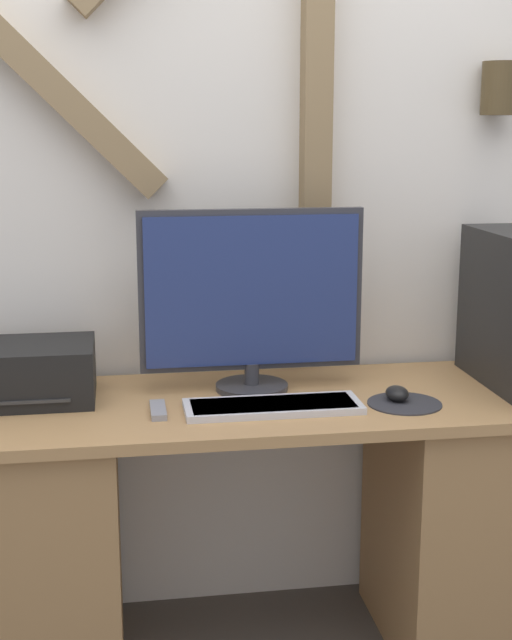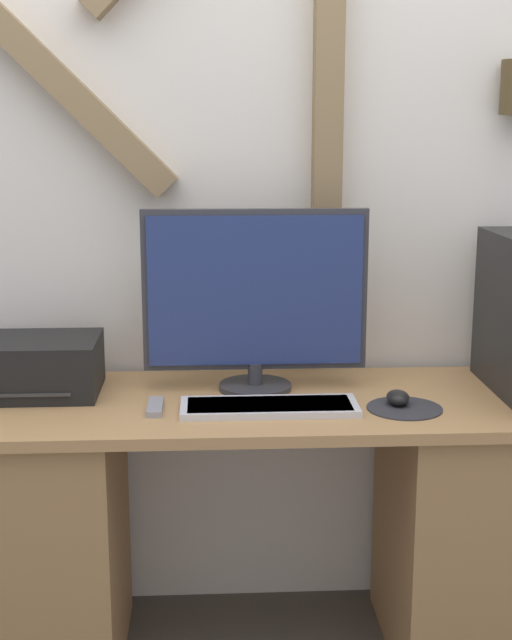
{
  "view_description": "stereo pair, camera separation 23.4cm",
  "coord_description": "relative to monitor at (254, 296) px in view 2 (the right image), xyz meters",
  "views": [
    {
      "loc": [
        -0.36,
        -1.96,
        1.48
      ],
      "look_at": [
        -0.0,
        0.29,
        0.97
      ],
      "focal_mm": 50.0,
      "sensor_mm": 36.0,
      "label": 1
    },
    {
      "loc": [
        -0.13,
        -1.99,
        1.48
      ],
      "look_at": [
        -0.0,
        0.29,
        0.97
      ],
      "focal_mm": 50.0,
      "sensor_mm": 36.0,
      "label": 2
    }
  ],
  "objects": [
    {
      "name": "mousepad",
      "position": [
        0.38,
        -0.2,
        -0.26
      ],
      "size": [
        0.2,
        0.2,
        0.0
      ],
      "color": "#2D2D33",
      "rests_on": "desk"
    },
    {
      "name": "desk",
      "position": [
        0.0,
        -0.09,
        -0.63
      ],
      "size": [
        1.76,
        0.59,
        0.76
      ],
      "color": "tan",
      "rests_on": "ground_plane"
    },
    {
      "name": "wall_back",
      "position": [
        0.01,
        0.25,
        0.35
      ],
      "size": [
        6.4,
        0.16,
        2.81
      ],
      "color": "white",
      "rests_on": "ground_plane"
    },
    {
      "name": "remote_control",
      "position": [
        -0.27,
        -0.17,
        -0.26
      ],
      "size": [
        0.04,
        0.13,
        0.02
      ],
      "color": "gray",
      "rests_on": "desk"
    },
    {
      "name": "printer",
      "position": [
        -0.62,
        -0.0,
        -0.19
      ],
      "size": [
        0.4,
        0.27,
        0.15
      ],
      "color": "black",
      "rests_on": "desk"
    },
    {
      "name": "monitor",
      "position": [
        0.0,
        0.0,
        0.0
      ],
      "size": [
        0.61,
        0.2,
        0.5
      ],
      "color": "#333338",
      "rests_on": "desk"
    },
    {
      "name": "keyboard",
      "position": [
        0.03,
        -0.19,
        -0.25
      ],
      "size": [
        0.46,
        0.16,
        0.02
      ],
      "color": "silver",
      "rests_on": "desk"
    },
    {
      "name": "mouse",
      "position": [
        0.37,
        -0.17,
        -0.24
      ],
      "size": [
        0.06,
        0.08,
        0.04
      ],
      "color": "black",
      "rests_on": "mousepad"
    }
  ]
}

